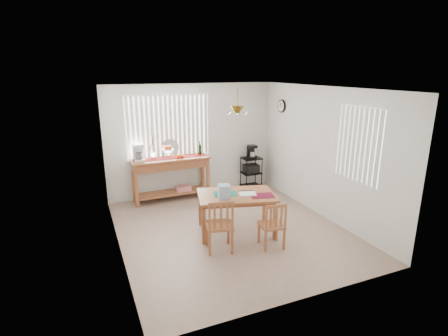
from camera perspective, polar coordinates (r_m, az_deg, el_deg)
name	(u,v)px	position (r m, az deg, el deg)	size (l,w,h in m)	color
ground	(230,230)	(6.67, 1.06, -10.06)	(4.00, 4.50, 0.01)	tan
room_shell	(231,141)	(6.13, 1.11, 4.41)	(4.20, 4.70, 2.70)	white
sideboard	(172,169)	(7.99, -8.56, -0.09)	(1.75, 0.49, 0.98)	#AC643A
sideboard_items	(157,152)	(7.84, -10.84, 2.54)	(1.66, 0.42, 0.75)	maroon
wire_cart	(251,170)	(8.77, 4.46, -0.30)	(0.46, 0.37, 0.79)	black
cart_items	(251,152)	(8.66, 4.50, 2.66)	(0.19, 0.22, 0.32)	black
dining_table	(236,199)	(6.34, 2.02, -5.00)	(1.55, 1.20, 0.74)	#AC643A
table_items	(230,192)	(6.15, 1.00, -3.96)	(1.04, 0.74, 0.24)	#147362
chair_left	(220,226)	(5.76, -0.72, -9.39)	(0.51, 0.51, 0.92)	#AC643A
chair_right	(272,225)	(5.93, 7.92, -9.27)	(0.43, 0.43, 0.82)	#AC643A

